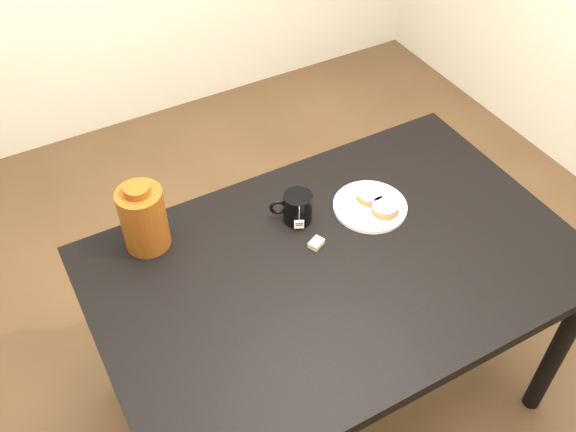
{
  "coord_description": "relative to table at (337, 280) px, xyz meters",
  "views": [
    {
      "loc": [
        -0.72,
        -1.0,
        2.15
      ],
      "look_at": [
        -0.07,
        0.18,
        0.81
      ],
      "focal_mm": 40.0,
      "sensor_mm": 36.0,
      "label": 1
    }
  ],
  "objects": [
    {
      "name": "mug",
      "position": [
        -0.02,
        0.21,
        0.13
      ],
      "size": [
        0.14,
        0.12,
        0.1
      ],
      "rotation": [
        0.0,
        0.0,
        -0.43
      ],
      "color": "black",
      "rests_on": "table"
    },
    {
      "name": "bagel_package",
      "position": [
        -0.45,
        0.34,
        0.19
      ],
      "size": [
        0.16,
        0.16,
        0.22
      ],
      "rotation": [
        0.0,
        0.0,
        -0.18
      ],
      "color": "#56260B",
      "rests_on": "table"
    },
    {
      "name": "bagel_front",
      "position": [
        0.23,
        0.1,
        0.11
      ],
      "size": [
        0.11,
        0.11,
        0.03
      ],
      "color": "brown",
      "rests_on": "plate"
    },
    {
      "name": "plate",
      "position": [
        0.21,
        0.14,
        0.09
      ],
      "size": [
        0.23,
        0.23,
        0.02
      ],
      "color": "white",
      "rests_on": "table"
    },
    {
      "name": "ground_plane",
      "position": [
        0.0,
        0.0,
        -0.67
      ],
      "size": [
        4.0,
        4.0,
        0.0
      ],
      "primitive_type": "plane",
      "color": "brown"
    },
    {
      "name": "table",
      "position": [
        0.0,
        0.0,
        0.0
      ],
      "size": [
        1.4,
        0.9,
        0.75
      ],
      "color": "black",
      "rests_on": "ground_plane"
    },
    {
      "name": "bagel_back",
      "position": [
        0.22,
        0.17,
        0.11
      ],
      "size": [
        0.12,
        0.12,
        0.03
      ],
      "color": "brown",
      "rests_on": "plate"
    },
    {
      "name": "teabag_pouch",
      "position": [
        -0.02,
        0.09,
        0.09
      ],
      "size": [
        0.05,
        0.05,
        0.02
      ],
      "primitive_type": "cube",
      "rotation": [
        0.0,
        0.0,
        0.43
      ],
      "color": "#C6B793",
      "rests_on": "table"
    }
  ]
}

